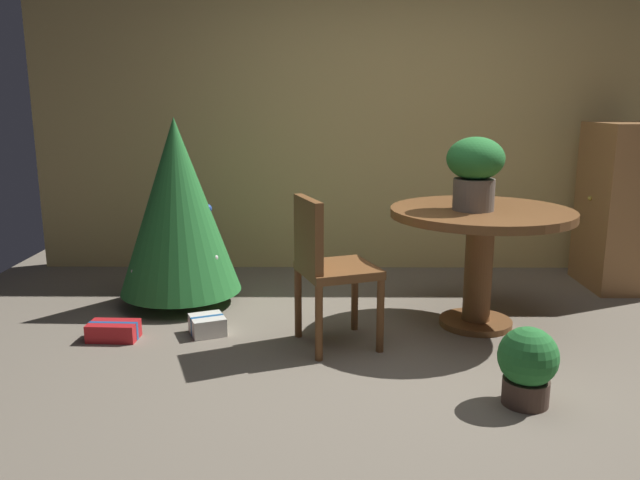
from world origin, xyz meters
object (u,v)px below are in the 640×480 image
wooden_chair_left_near (327,263)px  holiday_tree (178,206)px  gift_box_cream (207,325)px  potted_plant (528,364)px  round_dining_table (480,235)px  wooden_cabinet (621,206)px  gift_box_red (114,331)px  flower_vase (475,168)px

wooden_chair_left_near → holiday_tree: holiday_tree is taller
gift_box_cream → potted_plant: bearing=-28.2°
round_dining_table → wooden_chair_left_near: wooden_chair_left_near is taller
wooden_cabinet → potted_plant: size_ratio=3.29×
wooden_cabinet → wooden_chair_left_near: bearing=-151.0°
wooden_cabinet → potted_plant: bearing=-123.4°
gift_box_cream → wooden_cabinet: wooden_cabinet is taller
gift_box_red → potted_plant: potted_plant is taller
wooden_cabinet → holiday_tree: bearing=-172.0°
flower_vase → gift_box_cream: (-1.64, -0.12, -0.97)m
round_dining_table → wooden_chair_left_near: size_ratio=1.28×
holiday_tree → gift_box_cream: holiday_tree is taller
wooden_chair_left_near → flower_vase: bearing=18.7°
wooden_chair_left_near → wooden_cabinet: (2.26, 1.25, 0.12)m
holiday_tree → wooden_cabinet: 3.33m
wooden_chair_left_near → gift_box_cream: size_ratio=3.33×
flower_vase → gift_box_cream: 1.91m
holiday_tree → gift_box_red: 1.00m
round_dining_table → flower_vase: 0.43m
flower_vase → gift_box_cream: flower_vase is taller
wooden_cabinet → gift_box_red: bearing=-161.8°
wooden_chair_left_near → gift_box_cream: 0.89m
flower_vase → wooden_chair_left_near: flower_vase is taller
round_dining_table → potted_plant: size_ratio=2.96×
wooden_chair_left_near → round_dining_table: bearing=20.0°
wooden_chair_left_near → potted_plant: bearing=-37.3°
wooden_chair_left_near → gift_box_red: 1.38m
gift_box_red → wooden_chair_left_near: bearing=-3.6°
round_dining_table → wooden_cabinet: size_ratio=0.90×
flower_vase → potted_plant: size_ratio=1.16×
flower_vase → potted_plant: flower_vase is taller
gift_box_cream → round_dining_table: bearing=5.7°
round_dining_table → gift_box_red: round_dining_table is taller
holiday_tree → potted_plant: size_ratio=3.43×
round_dining_table → gift_box_cream: size_ratio=4.25×
wooden_chair_left_near → gift_box_red: (-1.30, 0.08, -0.45)m
potted_plant → holiday_tree: bearing=142.7°
wooden_chair_left_near → wooden_cabinet: wooden_cabinet is taller
holiday_tree → gift_box_red: (-0.26, -0.71, -0.65)m
round_dining_table → wooden_cabinet: (1.29, 0.90, 0.03)m
holiday_tree → potted_plant: (1.99, -1.52, -0.50)m
wooden_chair_left_near → wooden_cabinet: size_ratio=0.70×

